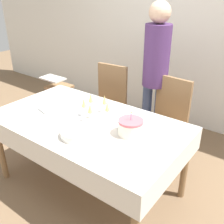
% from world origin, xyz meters
% --- Properties ---
extents(ground_plane, '(12.00, 12.00, 0.00)m').
position_xyz_m(ground_plane, '(0.00, 0.00, 0.00)').
color(ground_plane, brown).
extents(wall_back, '(8.00, 0.05, 2.70)m').
position_xyz_m(wall_back, '(0.00, 1.88, 1.35)').
color(wall_back, silver).
rests_on(wall_back, ground_plane).
extents(dining_table, '(1.75, 1.00, 0.75)m').
position_xyz_m(dining_table, '(0.00, 0.00, 0.64)').
color(dining_table, silver).
rests_on(dining_table, ground_plane).
extents(dining_chair_far_left, '(0.45, 0.45, 0.98)m').
position_xyz_m(dining_chair_far_left, '(-0.39, 0.82, 0.54)').
color(dining_chair_far_left, olive).
rests_on(dining_chair_far_left, ground_plane).
extents(dining_chair_far_right, '(0.45, 0.45, 0.98)m').
position_xyz_m(dining_chair_far_right, '(0.39, 0.82, 0.54)').
color(dining_chair_far_right, olive).
rests_on(dining_chair_far_right, ground_plane).
extents(birthday_cake, '(0.20, 0.20, 0.20)m').
position_xyz_m(birthday_cake, '(0.44, 0.04, 0.81)').
color(birthday_cake, silver).
rests_on(birthday_cake, dining_table).
extents(champagne_tray, '(0.36, 0.36, 0.18)m').
position_xyz_m(champagne_tray, '(0.01, 0.12, 0.82)').
color(champagne_tray, silver).
rests_on(champagne_tray, dining_table).
extents(plate_stack_main, '(0.27, 0.27, 0.06)m').
position_xyz_m(plate_stack_main, '(0.12, -0.23, 0.77)').
color(plate_stack_main, silver).
rests_on(plate_stack_main, dining_table).
extents(plate_stack_dessert, '(0.20, 0.20, 0.05)m').
position_xyz_m(plate_stack_dessert, '(0.07, 0.01, 0.77)').
color(plate_stack_dessert, white).
rests_on(plate_stack_dessert, dining_table).
extents(cake_knife, '(0.27, 0.16, 0.00)m').
position_xyz_m(cake_knife, '(0.42, -0.16, 0.75)').
color(cake_knife, silver).
rests_on(cake_knife, dining_table).
extents(fork_pile, '(0.18, 0.10, 0.02)m').
position_xyz_m(fork_pile, '(-0.46, -0.10, 0.76)').
color(fork_pile, silver).
rests_on(fork_pile, dining_table).
extents(napkin_pile, '(0.15, 0.15, 0.01)m').
position_xyz_m(napkin_pile, '(-0.47, 0.01, 0.75)').
color(napkin_pile, white).
rests_on(napkin_pile, dining_table).
extents(person_standing, '(0.28, 0.28, 1.70)m').
position_xyz_m(person_standing, '(0.14, 0.99, 1.03)').
color(person_standing, '#3F4C72').
rests_on(person_standing, ground_plane).
extents(high_chair, '(0.33, 0.35, 0.71)m').
position_xyz_m(high_chair, '(-1.23, 0.77, 0.48)').
color(high_chair, olive).
rests_on(high_chair, ground_plane).
extents(gift_bag, '(0.21, 0.12, 0.32)m').
position_xyz_m(gift_bag, '(-1.21, 0.28, 0.16)').
color(gift_bag, '#E559B2').
rests_on(gift_bag, ground_plane).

